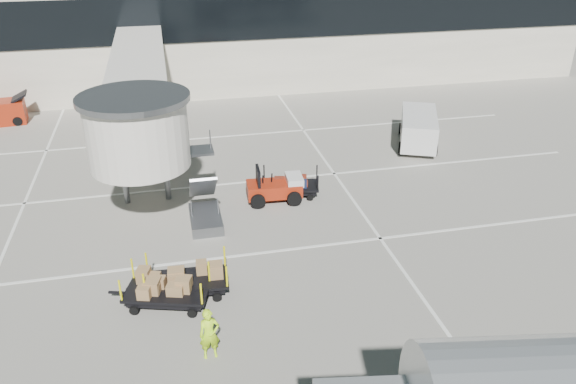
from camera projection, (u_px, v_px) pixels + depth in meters
name	position (u px, v px, depth m)	size (l,w,h in m)	color
ground	(254.00, 282.00, 21.89)	(140.00, 140.00, 0.00)	#9F9A8E
lane_markings	(212.00, 183.00, 29.88)	(40.00, 30.00, 0.02)	white
terminal	(188.00, 31.00, 46.06)	(64.00, 12.11, 15.20)	silver
jet_bridge	(140.00, 93.00, 29.87)	(5.70, 20.40, 6.03)	silver
baggage_tug	(276.00, 188.00, 27.84)	(2.82, 1.89, 1.79)	maroon
suitcase_cart	(291.00, 187.00, 28.39)	(3.57, 2.01, 1.37)	black
box_cart_near	(170.00, 290.00, 20.43)	(3.78, 2.31, 1.46)	black
box_cart_far	(184.00, 282.00, 21.02)	(3.82, 1.72, 1.48)	black
ground_worker	(209.00, 334.00, 17.87)	(0.66, 0.44, 1.83)	#B8F419
minivan	(419.00, 126.00, 34.42)	(3.86, 5.44, 1.91)	silver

